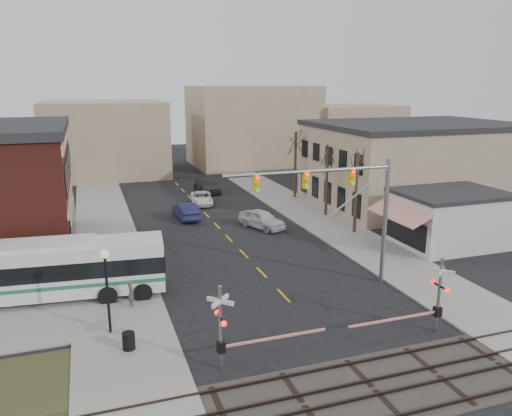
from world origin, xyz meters
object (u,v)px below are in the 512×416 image
Objects in this scene: transit_bus at (48,269)px; street_lamp at (106,274)px; car_b at (186,211)px; car_d at (207,186)px; car_a at (262,219)px; rr_crossing_east at (432,297)px; rr_crossing_west at (230,328)px; trash_bin at (129,341)px; pedestrian_near at (131,293)px; pedestrian_far at (92,269)px; car_c at (202,198)px; traffic_signal_mast at (345,198)px.

street_lamp is at bearing -60.49° from transit_bus.
car_d is (4.66, 10.99, -0.03)m from car_b.
rr_crossing_east is at bearing -108.48° from car_a.
trash_bin is at bearing 145.11° from rr_crossing_west.
trash_bin is 0.54× the size of pedestrian_near.
car_d is 2.72× the size of pedestrian_far.
rr_crossing_west is 1.18× the size of car_b.
transit_bus is 8.55× the size of pedestrian_near.
pedestrian_near is at bearing -116.45° from car_d.
pedestrian_far is at bearing 143.30° from rr_crossing_east.
rr_crossing_east is 1.20× the size of car_a.
car_c is at bearing 70.47° from trash_bin.
transit_bus reaches higher than pedestrian_far.
rr_crossing_west is 2.93× the size of pedestrian_far.
car_a is 10.84m from car_c.
car_c is (13.76, 20.59, -1.27)m from transit_bus.
car_a is 7.73m from car_b.
traffic_signal_mast is 2.26× the size of car_a.
traffic_signal_mast reaches higher than rr_crossing_west.
car_a is 0.99× the size of car_b.
trash_bin is 0.18× the size of car_a.
rr_crossing_west is 5.30m from trash_bin.
car_a is at bearing 2.23° from pedestrian_far.
rr_crossing_east is (1.44, -6.66, -3.80)m from traffic_signal_mast.
rr_crossing_west is 1.20× the size of car_a.
car_b is at bearing 106.05° from rr_crossing_east.
car_a is 0.90× the size of car_d.
trash_bin is 9.06m from pedestrian_far.
car_a is at bearing 66.84° from rr_crossing_west.
car_a is (-0.29, 14.05, -4.97)m from traffic_signal_mast.
traffic_signal_mast is 2.23× the size of car_b.
traffic_signal_mast is at bearing -92.52° from car_d.
traffic_signal_mast is 2.04× the size of car_d.
car_b is 2.48× the size of pedestrian_far.
car_d is at bearing -33.70° from pedestrian_near.
street_lamp is 22.44m from car_b.
car_b is (11.08, 15.39, -1.13)m from transit_bus.
pedestrian_far is (-14.69, 5.36, -4.70)m from traffic_signal_mast.
car_d reaches higher than trash_bin.
street_lamp reaches higher than car_c.
rr_crossing_east is 16.23m from pedestrian_near.
traffic_signal_mast is at bearing -73.31° from car_c.
transit_bus is at bearing 119.51° from street_lamp.
car_c is at bearing -120.14° from car_b.
street_lamp is at bearing -173.62° from traffic_signal_mast.
pedestrian_far is (-8.68, -13.89, 0.29)m from car_b.
transit_bus is 13.09m from rr_crossing_west.
pedestrian_far is at bearing 31.96° from transit_bus.
rr_crossing_east reaches higher than transit_bus.
rr_crossing_west is 31.50m from car_c.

